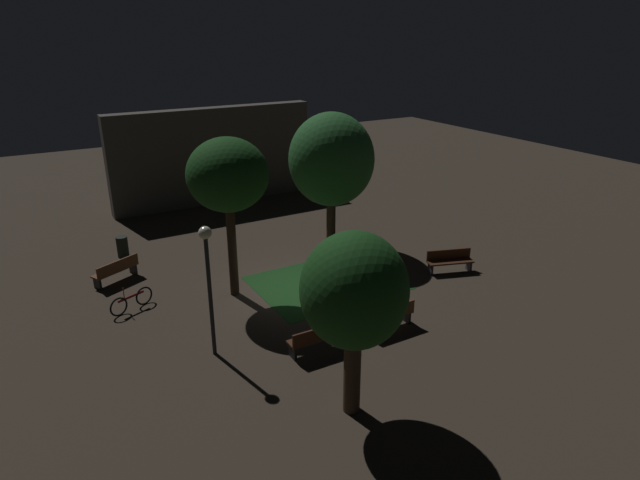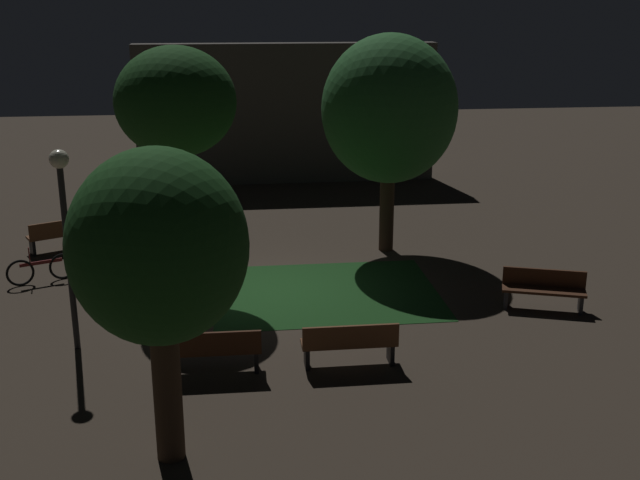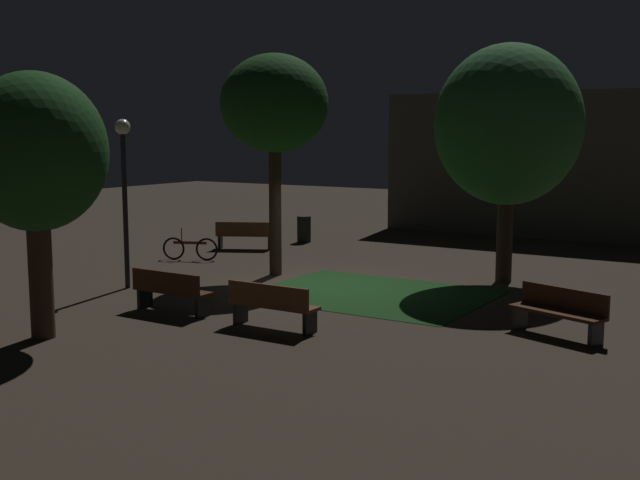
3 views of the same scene
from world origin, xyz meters
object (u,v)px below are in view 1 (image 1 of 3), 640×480
Objects in this scene: bench_corner at (450,260)px; bicycle at (132,301)px; bench_back_row at (318,337)px; bench_near_trees at (388,316)px; tree_lawn_side at (354,292)px; bench_by_lamp at (116,270)px; lamp_post_path_center at (208,268)px; trash_bin at (123,247)px; tree_tall_center at (331,160)px; tree_back_left at (228,176)px.

bicycle is at bearing 165.13° from bench_corner.
bench_back_row is 7.63m from bench_corner.
bench_near_trees is 5.26m from bench_corner.
tree_lawn_side reaches higher than bench_back_row.
tree_lawn_side is (3.56, -10.63, 2.80)m from bench_by_lamp.
bench_corner is 0.47× the size of lamp_post_path_center.
bench_near_trees is at bearing 40.56° from tree_lawn_side.
bench_near_trees is 11.92m from trash_bin.
tree_lawn_side is (-7.86, -5.02, 2.80)m from bench_corner.
tree_lawn_side is at bearing -118.53° from tree_tall_center.
trash_bin is at bearing 143.39° from bench_corner.
tree_lawn_side is at bearing -89.07° from tree_back_left.
tree_back_left is at bearing 124.48° from bench_near_trees.
tree_lawn_side is 4.65m from lamp_post_path_center.
bench_corner is at bearing -16.85° from tree_back_left.
bench_near_trees is at bearing -106.78° from tree_tall_center.
bench_by_lamp is 12.73m from bench_corner.
trash_bin is (-2.74, 5.55, -3.91)m from tree_back_left.
bench_near_trees is 7.98m from tree_tall_center.
bench_near_trees is at bearing -15.33° from lamp_post_path_center.
bicycle is at bearing 113.95° from tree_lawn_side.
bench_near_trees is (2.55, -0.00, 0.00)m from bench_back_row.
bench_back_row is 8.99m from tree_tall_center.
bicycle is (-0.72, -4.93, -0.10)m from trash_bin.
tree_back_left is at bearing 163.15° from bench_corner.
bench_by_lamp is 2.06× the size of trash_bin.
lamp_post_path_center is (-2.09, 4.12, -0.53)m from tree_lawn_side.
bench_back_row is 1.17× the size of bicycle.
lamp_post_path_center is 2.57× the size of bicycle.
tree_back_left reaches higher than bicycle.
trash_bin reaches higher than bench_by_lamp.
tree_back_left reaches higher than bench_back_row.
bench_by_lamp is 11.56m from tree_lawn_side.
bench_near_trees is 1.16× the size of bicycle.
bench_corner is (11.42, -5.61, 0.00)m from bench_by_lamp.
bench_back_row is 0.45× the size of lamp_post_path_center.
bench_near_trees is 2.04× the size of trash_bin.
bench_by_lamp is 0.46× the size of lamp_post_path_center.
tree_back_left is (-7.98, 2.42, 3.87)m from bench_corner.
tree_back_left is 0.97× the size of tree_tall_center.
bench_corner is at bearing 26.31° from bench_near_trees.
tree_tall_center is at bearing 61.47° from tree_lawn_side.
trash_bin reaches higher than bench_near_trees.
bench_near_trees is at bearing -153.69° from bench_corner.
bicycle is at bearing -98.29° from trash_bin.
lamp_post_path_center is 4.50× the size of trash_bin.
tree_tall_center is at bearing 10.06° from bicycle.
bench_corner is at bearing 5.17° from lamp_post_path_center.
bench_by_lamp is at bearing 89.64° from bicycle.
tree_tall_center is 1.22× the size of tree_lawn_side.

